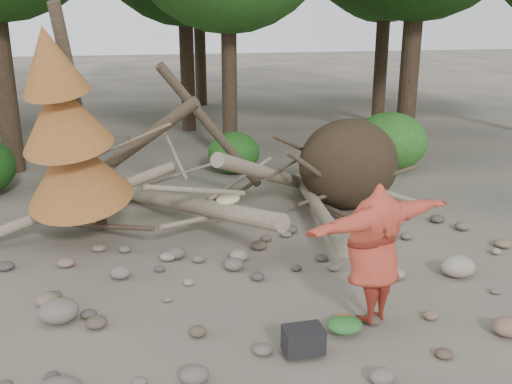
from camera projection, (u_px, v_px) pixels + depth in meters
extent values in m
plane|color=#514C44|center=(297.00, 314.00, 8.13)|extent=(120.00, 120.00, 0.00)
ellipsoid|color=#332619|center=(349.00, 164.00, 12.44)|extent=(2.20, 1.87, 1.98)
cylinder|color=gray|center=(189.00, 204.00, 11.15)|extent=(2.61, 5.11, 1.08)
cylinder|color=gray|center=(271.00, 175.00, 11.94)|extent=(3.18, 3.71, 1.90)
cylinder|color=brown|center=(122.00, 155.00, 11.44)|extent=(3.08, 1.91, 2.49)
cylinder|color=gray|center=(317.00, 207.00, 11.65)|extent=(1.13, 4.98, 0.43)
cylinder|color=brown|center=(213.00, 129.00, 11.96)|extent=(2.39, 1.03, 2.89)
cylinder|color=gray|center=(83.00, 201.00, 10.90)|extent=(3.71, 0.86, 1.20)
cylinder|color=#4C3F30|center=(111.00, 227.00, 10.67)|extent=(1.52, 1.70, 0.49)
cylinder|color=gray|center=(241.00, 179.00, 12.01)|extent=(1.57, 0.85, 0.69)
cylinder|color=#4C3F30|center=(305.00, 151.00, 12.74)|extent=(1.92, 1.25, 1.10)
cylinder|color=gray|center=(174.00, 152.00, 11.28)|extent=(0.37, 1.42, 0.85)
cylinder|color=#4C3F30|center=(350.00, 218.00, 11.57)|extent=(0.79, 2.54, 0.12)
cylinder|color=gray|center=(205.00, 218.00, 10.67)|extent=(1.78, 1.11, 0.29)
cylinder|color=#4C3F30|center=(81.00, 125.00, 10.30)|extent=(0.67, 1.13, 4.35)
cone|color=brown|center=(74.00, 167.00, 10.18)|extent=(2.06, 2.13, 1.86)
cone|color=brown|center=(62.00, 113.00, 9.66)|extent=(1.71, 1.78, 1.65)
cone|color=brown|center=(50.00, 60.00, 9.20)|extent=(1.23, 1.30, 1.41)
cylinder|color=#38281C|center=(229.00, 35.00, 15.83)|extent=(0.44, 0.44, 7.14)
cylinder|color=#38281C|center=(185.00, 11.00, 20.12)|extent=(0.52, 0.52, 8.54)
cylinder|color=#38281C|center=(384.00, 17.00, 21.62)|extent=(0.50, 0.50, 8.12)
cylinder|color=#38281C|center=(199.00, 10.00, 26.28)|extent=(0.54, 0.54, 8.75)
cylinder|color=#38281C|center=(381.00, 20.00, 28.12)|extent=(0.46, 0.46, 7.84)
ellipsoid|color=#225B1A|center=(234.00, 153.00, 15.37)|extent=(1.40, 1.40, 1.12)
ellipsoid|color=#2B6C21|center=(390.00, 142.00, 15.57)|extent=(2.00, 2.00, 1.60)
imported|color=#AA3726|center=(374.00, 253.00, 7.58)|extent=(2.48, 1.33, 1.94)
cylinder|color=tan|center=(228.00, 199.00, 6.59)|extent=(0.32, 0.32, 0.09)
cube|color=black|center=(303.00, 344.00, 7.09)|extent=(0.50, 0.34, 0.33)
ellipsoid|color=#2A692A|center=(345.00, 329.00, 7.59)|extent=(0.48, 0.40, 0.18)
ellipsoid|color=#A55D1C|center=(344.00, 322.00, 7.82)|extent=(0.28, 0.23, 0.10)
ellipsoid|color=#826251|center=(508.00, 327.00, 7.56)|extent=(0.42, 0.37, 0.25)
ellipsoid|color=gray|center=(458.00, 266.00, 9.29)|extent=(0.56, 0.51, 0.34)
ellipsoid|color=#676057|center=(59.00, 311.00, 7.89)|extent=(0.55, 0.50, 0.33)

